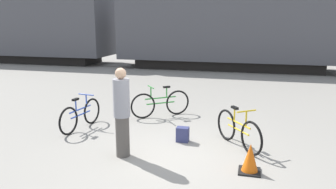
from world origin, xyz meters
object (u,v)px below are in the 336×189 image
at_px(bicycle_blue, 81,115).
at_px(bicycle_yellow, 238,130).
at_px(backpack, 183,134).
at_px(traffic_cone, 250,159).
at_px(bicycle_green, 161,104).
at_px(freight_train, 228,15).
at_px(person_in_grey, 122,113).

distance_m(bicycle_blue, bicycle_yellow, 3.96).
relative_size(bicycle_yellow, backpack, 4.07).
distance_m(bicycle_blue, backpack, 2.73).
bearing_deg(backpack, traffic_cone, -38.77).
relative_size(backpack, traffic_cone, 0.62).
relative_size(bicycle_blue, backpack, 4.87).
height_order(bicycle_yellow, backpack, bicycle_yellow).
bearing_deg(bicycle_green, traffic_cone, -49.94).
bearing_deg(backpack, bicycle_green, 119.73).
height_order(bicycle_yellow, traffic_cone, bicycle_yellow).
xyz_separation_m(bicycle_yellow, traffic_cone, (0.28, -1.21, -0.13)).
distance_m(freight_train, traffic_cone, 13.66).
bearing_deg(backpack, person_in_grey, -132.39).
distance_m(bicycle_blue, traffic_cone, 4.47).
relative_size(freight_train, person_in_grey, 21.51).
relative_size(bicycle_green, backpack, 4.31).
xyz_separation_m(bicycle_green, traffic_cone, (2.56, -3.04, -0.13)).
distance_m(bicycle_blue, bicycle_green, 2.30).
xyz_separation_m(person_in_grey, traffic_cone, (2.53, -0.11, -0.67)).
bearing_deg(person_in_grey, bicycle_yellow, 159.11).
bearing_deg(traffic_cone, bicycle_blue, 161.00).
bearing_deg(bicycle_yellow, person_in_grey, -154.02).
xyz_separation_m(bicycle_blue, bicycle_yellow, (3.95, -0.25, 0.01)).
height_order(person_in_grey, traffic_cone, person_in_grey).
bearing_deg(bicycle_green, backpack, -60.27).
xyz_separation_m(freight_train, person_in_grey, (-0.97, -13.17, -2.09)).
distance_m(bicycle_yellow, bicycle_green, 2.93).
xyz_separation_m(freight_train, bicycle_blue, (-2.67, -11.83, -2.65)).
distance_m(freight_train, bicycle_green, 10.62).
relative_size(bicycle_blue, bicycle_green, 1.13).
distance_m(freight_train, bicycle_yellow, 12.43).
relative_size(bicycle_green, traffic_cone, 2.66).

